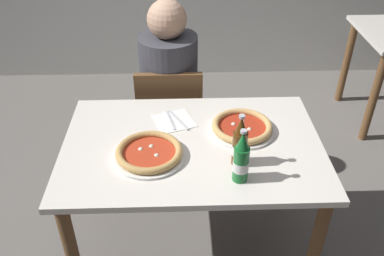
# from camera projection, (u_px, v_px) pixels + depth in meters

# --- Properties ---
(ground_plane) EXTENTS (8.00, 8.00, 0.00)m
(ground_plane) POSITION_uv_depth(u_px,v_px,m) (192.00, 248.00, 2.35)
(ground_plane) COLOR slate
(dining_table_main) EXTENTS (1.20, 0.80, 0.75)m
(dining_table_main) POSITION_uv_depth(u_px,v_px,m) (192.00, 162.00, 1.98)
(dining_table_main) COLOR silver
(dining_table_main) RESTS_ON ground_plane
(chair_behind_table) EXTENTS (0.40, 0.40, 0.85)m
(chair_behind_table) POSITION_uv_depth(u_px,v_px,m) (170.00, 119.00, 2.57)
(chair_behind_table) COLOR brown
(chair_behind_table) RESTS_ON ground_plane
(diner_seated) EXTENTS (0.34, 0.34, 1.21)m
(diner_seated) POSITION_uv_depth(u_px,v_px,m) (170.00, 100.00, 2.55)
(diner_seated) COLOR #2D3342
(diner_seated) RESTS_ON ground_plane
(pizza_margherita_near) EXTENTS (0.32, 0.32, 0.04)m
(pizza_margherita_near) POSITION_uv_depth(u_px,v_px,m) (149.00, 153.00, 1.82)
(pizza_margherita_near) COLOR white
(pizza_margherita_near) RESTS_ON dining_table_main
(pizza_marinara_far) EXTENTS (0.32, 0.32, 0.04)m
(pizza_marinara_far) POSITION_uv_depth(u_px,v_px,m) (242.00, 127.00, 1.99)
(pizza_marinara_far) COLOR white
(pizza_marinara_far) RESTS_ON dining_table_main
(beer_bottle_left) EXTENTS (0.07, 0.07, 0.25)m
(beer_bottle_left) POSITION_uv_depth(u_px,v_px,m) (240.00, 144.00, 1.74)
(beer_bottle_left) COLOR #512D0F
(beer_bottle_left) RESTS_ON dining_table_main
(beer_bottle_center) EXTENTS (0.07, 0.07, 0.25)m
(beer_bottle_center) POSITION_uv_depth(u_px,v_px,m) (241.00, 159.00, 1.66)
(beer_bottle_center) COLOR #196B2D
(beer_bottle_center) RESTS_ON dining_table_main
(napkin_with_cutlery) EXTENTS (0.23, 0.23, 0.01)m
(napkin_with_cutlery) POSITION_uv_depth(u_px,v_px,m) (175.00, 121.00, 2.06)
(napkin_with_cutlery) COLOR white
(napkin_with_cutlery) RESTS_ON dining_table_main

